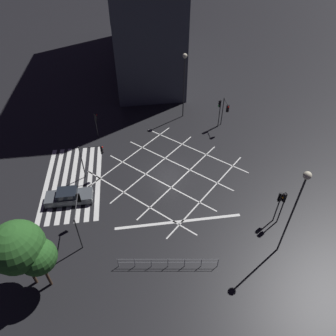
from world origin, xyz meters
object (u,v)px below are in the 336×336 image
Objects in this scene: traffic_light_sw_cross at (96,120)px; street_tree_near at (38,257)px; traffic_light_ne_cross at (283,202)px; waiting_car at (69,196)px; traffic_light_ne_main at (279,201)px; traffic_light_nw_main at (226,109)px; traffic_light_se_main at (78,211)px; street_lamp_west at (184,70)px; street_lamp_east at (299,196)px; traffic_light_median_south at (93,154)px; street_tree_far at (17,247)px; traffic_light_nw_cross at (219,108)px.

traffic_light_sw_cross is 20.10m from street_tree_near.
waiting_car is (-5.42, -19.31, -2.07)m from traffic_light_ne_cross.
street_tree_near is at bearing 9.76° from traffic_light_ne_cross.
street_tree_near reaches higher than traffic_light_ne_main.
street_tree_near is at bearing -44.72° from traffic_light_nw_main.
traffic_light_ne_cross is at bearing -148.13° from traffic_light_ne_main.
traffic_light_se_main is 22.73m from street_lamp_west.
street_tree_near is at bearing -88.40° from street_lamp_east.
traffic_light_median_south is at bearing -6.69° from traffic_light_se_main.
traffic_light_median_south is (-7.53, 0.88, 0.17)m from traffic_light_se_main.
traffic_light_median_south reaches higher than traffic_light_ne_cross.
traffic_light_sw_cross is 0.97× the size of traffic_light_ne_main.
traffic_light_ne_main is (8.56, 16.57, -0.47)m from traffic_light_median_south.
street_tree_near is (23.40, -14.57, -2.94)m from street_lamp_west.
street_lamp_east is at bearing -50.92° from traffic_light_sw_cross.
street_tree_far is at bearing -46.87° from traffic_light_nw_main.
traffic_light_se_main reaches higher than traffic_light_sw_cross.
traffic_light_nw_main is at bearing -49.29° from traffic_light_se_main.
street_tree_near is 0.77× the size of street_tree_far.
street_tree_near is (3.41, -19.80, 1.01)m from traffic_light_ne_cross.
traffic_light_se_main is at bearing -67.84° from waiting_car.
traffic_light_nw_main reaches higher than waiting_car.
street_tree_near is at bearing -31.91° from street_lamp_west.
traffic_light_nw_cross is at bearing 3.25° from traffic_light_ne_main.
traffic_light_nw_cross is (-15.31, 16.52, -0.00)m from traffic_light_se_main.
traffic_light_nw_cross reaches higher than traffic_light_se_main.
traffic_light_ne_cross is 21.04m from street_lamp_west.
traffic_light_median_south is (-8.87, -16.76, 0.28)m from traffic_light_ne_cross.
traffic_light_ne_cross is 0.41m from traffic_light_ne_main.
traffic_light_nw_main is 21.77m from waiting_car.
street_lamp_east is 1.35× the size of street_tree_far.
traffic_light_nw_cross is at bearing 137.03° from street_tree_near.
street_tree_far reaches higher than traffic_light_sw_cross.
waiting_car is at bearing -15.68° from traffic_light_ne_cross.
traffic_light_se_main is (-1.34, -17.64, 0.10)m from traffic_light_ne_cross.
street_tree_near is (3.72, -19.61, 1.20)m from traffic_light_ne_main.
street_tree_near is (19.83, -3.00, 1.29)m from traffic_light_sw_cross.
street_lamp_west is 27.99m from street_tree_far.
traffic_light_sw_cross is 23.14m from traffic_light_ne_main.
traffic_light_se_main is 0.83× the size of waiting_car.
waiting_car is (-5.11, -19.11, -1.88)m from traffic_light_ne_main.
traffic_light_ne_main is 5.25m from street_lamp_east.
traffic_light_ne_cross reaches higher than traffic_light_ne_main.
traffic_light_nw_cross is 28.04m from street_tree_far.
traffic_light_ne_cross is 1.08× the size of traffic_light_ne_main.
street_tree_far is 1.44× the size of waiting_car.
traffic_light_se_main is at bearing 143.05° from street_tree_far.
street_lamp_west is (-3.56, 11.57, 4.23)m from traffic_light_sw_cross.
waiting_car is (-8.83, 0.50, -3.08)m from street_tree_near.
street_tree_near is at bearing 155.51° from traffic_light_se_main.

